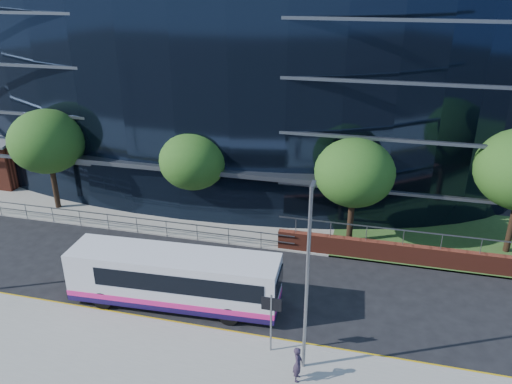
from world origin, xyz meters
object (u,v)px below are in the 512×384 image
(street_sign, at_px, (271,311))
(tree_far_a, at_px, (47,141))
(streetlight_east, at_px, (307,277))
(pedestrian, at_px, (298,364))
(city_bus, at_px, (176,278))
(tree_far_b, at_px, (193,161))
(tree_far_c, at_px, (354,173))

(street_sign, distance_m, tree_far_a, 20.63)
(streetlight_east, height_order, pedestrian, streetlight_east)
(tree_far_a, bearing_deg, street_sign, -31.17)
(streetlight_east, height_order, city_bus, streetlight_east)
(tree_far_a, distance_m, streetlight_east, 22.05)
(pedestrian, bearing_deg, streetlight_east, -13.06)
(street_sign, bearing_deg, pedestrian, -45.31)
(tree_far_b, distance_m, tree_far_c, 10.02)
(tree_far_a, xyz_separation_m, tree_far_c, (20.00, 0.00, -0.33))
(tree_far_c, bearing_deg, pedestrian, -95.29)
(tree_far_b, height_order, city_bus, tree_far_b)
(street_sign, height_order, city_bus, street_sign)
(tree_far_c, height_order, streetlight_east, streetlight_east)
(pedestrian, bearing_deg, city_bus, 55.44)
(tree_far_a, relative_size, pedestrian, 4.52)
(tree_far_b, height_order, streetlight_east, streetlight_east)
(pedestrian, bearing_deg, tree_far_c, -10.61)
(street_sign, height_order, streetlight_east, streetlight_east)
(street_sign, height_order, tree_far_a, tree_far_a)
(streetlight_east, bearing_deg, tree_far_b, 127.63)
(tree_far_c, bearing_deg, streetlight_east, -95.11)
(street_sign, relative_size, pedestrian, 1.81)
(streetlight_east, xyz_separation_m, city_bus, (-6.71, 2.88, -2.97))
(tree_far_b, relative_size, city_bus, 0.58)
(tree_far_a, distance_m, pedestrian, 22.72)
(streetlight_east, bearing_deg, pedestrian, -97.74)
(streetlight_east, bearing_deg, tree_far_c, 84.89)
(tree_far_a, height_order, streetlight_east, streetlight_east)
(tree_far_c, height_order, pedestrian, tree_far_c)
(tree_far_c, bearing_deg, street_sign, -103.29)
(street_sign, bearing_deg, tree_far_a, 148.83)
(tree_far_b, bearing_deg, city_bus, -75.41)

